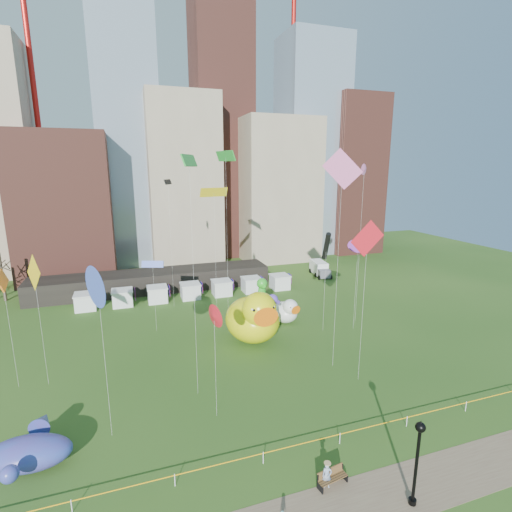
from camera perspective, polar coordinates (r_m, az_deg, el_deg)
name	(u,v)px	position (r m, az deg, el deg)	size (l,w,h in m)	color
ground	(263,463)	(30.11, 1.08, -28.36)	(160.00, 160.00, 0.00)	#244A17
skyline	(172,160)	(82.92, -12.28, 13.76)	(101.00, 23.00, 68.00)	brown
crane_left	(30,12)	(90.40, -30.46, 28.74)	(23.00, 1.00, 76.00)	red
crane_right	(297,42)	(97.42, 6.08, 29.00)	(23.00, 1.00, 76.00)	red
pavilion	(154,281)	(65.93, -14.86, -3.58)	(38.00, 6.00, 3.20)	black
vendor_tents	(191,291)	(60.87, -9.67, -5.19)	(33.24, 2.80, 2.40)	white
caution_tape	(263,455)	(29.66, 1.08, -27.37)	(50.00, 0.06, 0.90)	white
big_duck	(254,317)	(44.92, -0.33, -9.07)	(6.34, 8.55, 6.59)	yellow
small_duck	(285,311)	(50.90, 4.38, -8.15)	(4.19, 4.86, 3.43)	white
seahorse_green	(262,291)	(49.12, 0.89, -5.18)	(1.47, 1.78, 6.26)	silver
seahorse_purple	(272,307)	(45.77, 2.35, -7.61)	(1.72, 1.91, 5.41)	silver
whale_inflatable	(30,451)	(33.06, -30.52, -23.59)	(5.94, 7.24, 2.47)	#4E3490
park_bench	(332,477)	(28.80, 11.15, -29.40)	(2.13, 0.98, 1.05)	brown
lamppost	(418,454)	(27.05, 22.81, -25.43)	(0.60, 0.60, 5.75)	black
box_truck	(320,268)	(73.55, 9.40, -1.82)	(3.08, 6.31, 2.58)	white
woman	(327,475)	(28.38, 10.47, -29.34)	(0.62, 0.41, 1.70)	white
kite_0	(367,240)	(35.41, 16.16, 2.27)	(3.29, 0.22, 15.42)	silver
kite_1	(364,171)	(49.21, 15.75, 12.06)	(1.15, 0.96, 20.34)	silver
kite_2	(168,184)	(54.43, -12.92, 10.42)	(1.30, 2.15, 18.33)	silver
kite_3	(226,157)	(46.87, -4.53, 14.44)	(1.50, 3.94, 21.81)	silver
kite_4	(214,193)	(51.95, -6.26, 9.31)	(3.94, 1.53, 17.29)	silver
kite_5	(153,264)	(47.73, -15.07, -1.22)	(2.60, 1.24, 8.99)	silver
kite_6	(2,280)	(40.10, -33.43, -3.04)	(1.16, 4.05, 10.94)	silver
kite_7	(358,246)	(47.95, 14.89, 1.44)	(1.34, 1.31, 11.52)	silver
kite_8	(214,316)	(30.14, -6.22, -8.87)	(0.55, 1.71, 9.57)	silver
kite_9	(342,172)	(36.86, 12.64, 12.10)	(2.94, 2.34, 21.62)	silver
kite_10	(326,246)	(46.49, 10.38, 1.45)	(1.05, 2.14, 12.53)	silver
kite_11	(189,162)	(31.47, -9.86, 13.50)	(1.77, 2.93, 20.90)	silver
kite_12	(34,274)	(39.12, -30.05, -2.30)	(1.64, 2.98, 12.54)	silver
kite_13	(98,286)	(28.80, -22.40, -4.17)	(1.35, 2.83, 13.33)	silver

